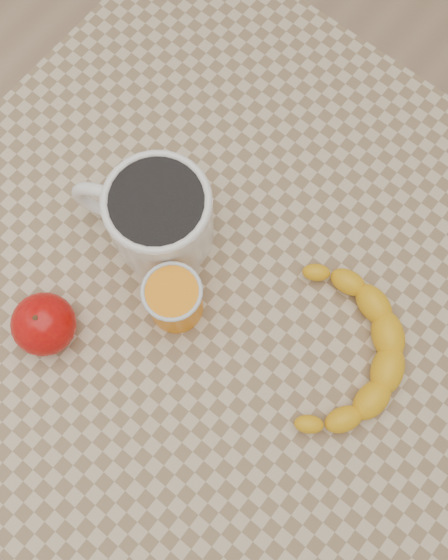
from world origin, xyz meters
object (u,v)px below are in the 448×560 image
Objects in this scene: coffee_mug at (157,215)px; orange_juice_glass at (174,299)px; table at (224,301)px; apple at (44,324)px; banana at (344,353)px.

orange_juice_glass is at bearing -39.13° from coffee_mug.
table is 4.22× the size of coffee_mug.
apple is at bearing -130.72° from orange_juice_glass.
orange_juice_glass reaches higher than apple.
apple is 0.29× the size of banana.
coffee_mug is at bearing 82.91° from apple.
coffee_mug is at bearing 159.38° from banana.
orange_juice_glass is 0.21m from banana.
apple is (-0.13, -0.18, 0.12)m from table.
coffee_mug is 2.32× the size of orange_juice_glass.
table is 2.74× the size of banana.
orange_juice_glass is 0.96× the size of apple.
apple is at bearing -170.10° from banana.
coffee_mug is 2.23× the size of apple.
orange_juice_glass is 0.28× the size of banana.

